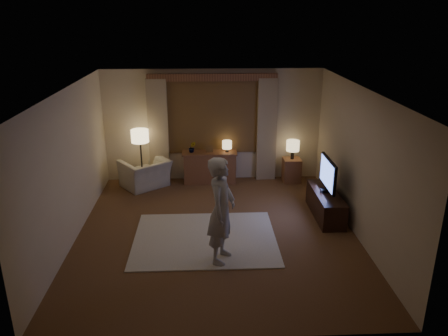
{
  "coord_description": "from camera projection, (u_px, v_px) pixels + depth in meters",
  "views": [
    {
      "loc": [
        -0.19,
        -7.09,
        3.81
      ],
      "look_at": [
        0.16,
        0.6,
        1.03
      ],
      "focal_mm": 35.0,
      "sensor_mm": 36.0,
      "label": 1
    }
  ],
  "objects": [
    {
      "name": "rug",
      "position": [
        205.0,
        239.0,
        7.72
      ],
      "size": [
        2.5,
        2.0,
        0.02
      ],
      "primitive_type": "cube",
      "color": "beige",
      "rests_on": "floor"
    },
    {
      "name": "tv_stand",
      "position": [
        326.0,
        204.0,
        8.52
      ],
      "size": [
        0.45,
        1.4,
        0.5
      ],
      "primitive_type": "cube",
      "color": "black",
      "rests_on": "floor"
    },
    {
      "name": "table_lamp_side",
      "position": [
        293.0,
        146.0,
        10.05
      ],
      "size": [
        0.3,
        0.3,
        0.44
      ],
      "color": "black",
      "rests_on": "side_table"
    },
    {
      "name": "room",
      "position": [
        215.0,
        154.0,
        7.98
      ],
      "size": [
        5.04,
        5.54,
        2.64
      ],
      "color": "brown",
      "rests_on": "ground"
    },
    {
      "name": "armchair",
      "position": [
        145.0,
        173.0,
        9.93
      ],
      "size": [
        1.29,
        1.27,
        0.63
      ],
      "primitive_type": "imported",
      "rotation": [
        0.0,
        0.0,
        -2.49
      ],
      "color": "beige",
      "rests_on": "floor"
    },
    {
      "name": "tv",
      "position": [
        328.0,
        174.0,
        8.31
      ],
      "size": [
        0.23,
        0.94,
        0.68
      ],
      "color": "black",
      "rests_on": "tv_stand"
    },
    {
      "name": "plant",
      "position": [
        192.0,
        148.0,
        10.0
      ],
      "size": [
        0.17,
        0.13,
        0.3
      ],
      "primitive_type": "imported",
      "color": "#999999",
      "rests_on": "sideboard"
    },
    {
      "name": "sideboard",
      "position": [
        210.0,
        168.0,
        10.19
      ],
      "size": [
        1.2,
        0.4,
        0.7
      ],
      "primitive_type": "cube",
      "color": "brown",
      "rests_on": "floor"
    },
    {
      "name": "person",
      "position": [
        221.0,
        210.0,
        6.78
      ],
      "size": [
        0.6,
        0.73,
        1.74
      ],
      "primitive_type": "imported",
      "rotation": [
        0.0,
        0.0,
        1.23
      ],
      "color": "#B6B0A8",
      "rests_on": "rug"
    },
    {
      "name": "floor_lamp",
      "position": [
        140.0,
        139.0,
        9.7
      ],
      "size": [
        0.39,
        0.39,
        1.33
      ],
      "color": "black",
      "rests_on": "floor"
    },
    {
      "name": "picture_frame",
      "position": [
        210.0,
        149.0,
        10.03
      ],
      "size": [
        0.16,
        0.02,
        0.2
      ],
      "primitive_type": "cube",
      "color": "brown",
      "rests_on": "sideboard"
    },
    {
      "name": "table_lamp_sideboard",
      "position": [
        227.0,
        145.0,
        10.02
      ],
      "size": [
        0.22,
        0.22,
        0.3
      ],
      "color": "black",
      "rests_on": "sideboard"
    },
    {
      "name": "side_table",
      "position": [
        292.0,
        170.0,
        10.25
      ],
      "size": [
        0.4,
        0.4,
        0.56
      ],
      "primitive_type": "cube",
      "color": "brown",
      "rests_on": "floor"
    }
  ]
}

